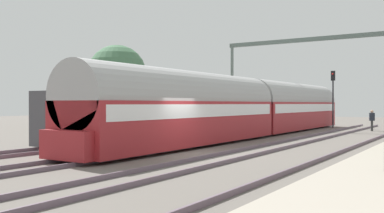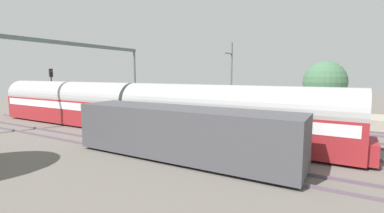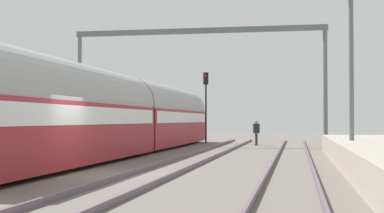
% 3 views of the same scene
% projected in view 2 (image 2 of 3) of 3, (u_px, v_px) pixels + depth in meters
% --- Properties ---
extents(ground, '(120.00, 120.00, 0.00)m').
position_uv_depth(ground, '(276.00, 143.00, 18.87)').
color(ground, '#665F59').
extents(track_far_west, '(1.52, 60.00, 0.16)m').
position_uv_depth(track_far_west, '(246.00, 169.00, 13.46)').
color(track_far_west, '#645260').
rests_on(track_far_west, ground).
extents(track_west, '(1.52, 60.00, 0.16)m').
position_uv_depth(track_west, '(268.00, 149.00, 17.06)').
color(track_west, '#645260').
rests_on(track_west, ground).
extents(track_east, '(1.52, 60.00, 0.16)m').
position_uv_depth(track_east, '(283.00, 136.00, 20.67)').
color(track_east, '#645260').
rests_on(track_east, ground).
extents(track_far_east, '(1.52, 60.00, 0.16)m').
position_uv_depth(track_far_east, '(293.00, 127.00, 24.27)').
color(track_far_east, '#645260').
rests_on(track_far_east, ground).
extents(platform, '(4.40, 28.00, 0.90)m').
position_uv_depth(platform, '(280.00, 115.00, 28.50)').
color(platform, '#A39989').
rests_on(platform, ground).
extents(passenger_train, '(2.93, 32.85, 3.82)m').
position_uv_depth(passenger_train, '(133.00, 108.00, 22.32)').
color(passenger_train, maroon).
rests_on(passenger_train, ground).
extents(freight_car, '(2.80, 13.00, 2.70)m').
position_uv_depth(freight_car, '(181.00, 133.00, 15.16)').
color(freight_car, '#47474C').
rests_on(freight_car, ground).
extents(person_crossing, '(0.46, 0.37, 1.73)m').
position_uv_depth(person_crossing, '(101.00, 105.00, 32.66)').
color(person_crossing, '#353535').
rests_on(person_crossing, ground).
extents(railway_signal_far, '(0.36, 0.30, 5.28)m').
position_uv_depth(railway_signal_far, '(52.00, 86.00, 30.62)').
color(railway_signal_far, '#2D2D33').
rests_on(railway_signal_far, ground).
extents(catenary_gantry, '(16.98, 0.28, 7.86)m').
position_uv_depth(catenary_gantry, '(79.00, 62.00, 28.16)').
color(catenary_gantry, slate).
rests_on(catenary_gantry, ground).
extents(catenary_pole_east_mid, '(1.90, 0.20, 8.00)m').
position_uv_depth(catenary_pole_east_mid, '(231.00, 79.00, 29.23)').
color(catenary_pole_east_mid, slate).
rests_on(catenary_pole_east_mid, ground).
extents(tree_east_background, '(4.22, 4.22, 6.00)m').
position_uv_depth(tree_east_background, '(325.00, 82.00, 27.75)').
color(tree_east_background, '#4C3826').
rests_on(tree_east_background, ground).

